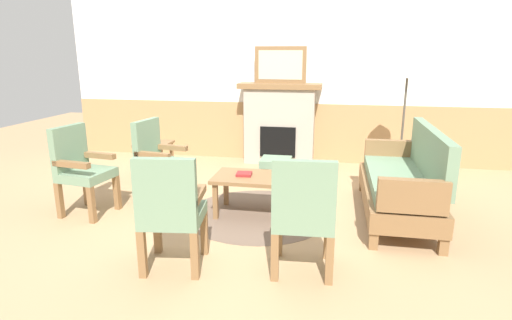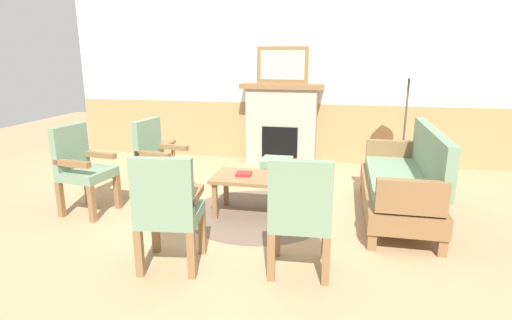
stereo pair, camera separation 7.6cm
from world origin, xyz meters
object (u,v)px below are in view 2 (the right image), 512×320
Objects in this scene: fireplace at (282,123)px; book_on_table at (244,174)px; framed_picture at (283,65)px; armchair_front_center at (300,211)px; footstool at (277,164)px; armchair_front_left at (168,207)px; side_table at (156,150)px; coffee_table at (257,181)px; armchair_near_fireplace at (81,165)px; floor_lamp_by_couch at (409,76)px; couch at (403,183)px; armchair_by_window_left at (158,157)px.

fireplace is 7.88× the size of book_on_table.
framed_picture reaches higher than armchair_front_center.
armchair_front_left is at bearing -101.67° from footstool.
framed_picture is 1.45× the size of side_table.
armchair_near_fireplace is (-1.91, -0.32, 0.15)m from coffee_table.
floor_lamp_by_couch is (1.77, -0.70, 0.80)m from fireplace.
coffee_table is 1.32m from armchair_front_center.
armchair_near_fireplace is at bearing -102.93° from side_table.
side_table is at bearing 147.90° from book_on_table.
footstool is at bearing 80.18° from book_on_table.
coffee_table is at bearing -88.20° from fireplace.
fireplace reaches higher than armchair_near_fireplace.
side_table is at bearing 150.36° from coffee_table.
armchair_front_center is at bearing -124.40° from couch.
armchair_by_window_left is at bearing -120.19° from framed_picture.
book_on_table is at bearing -139.94° from floor_lamp_by_couch.
armchair_by_window_left is at bearing 170.22° from coffee_table.
coffee_table is (-1.54, -0.22, -0.01)m from couch.
armchair_by_window_left reaches higher than coffee_table.
couch is 1.07× the size of floor_lamp_by_couch.
fireplace is 3.60m from armchair_front_left.
fireplace is 1.33× the size of armchair_near_fireplace.
floor_lamp_by_couch is (1.12, 2.74, 0.91)m from armchair_front_center.
fireplace is 1.35× the size of coffee_table.
armchair_front_left is at bearing -142.57° from couch.
floor_lamp_by_couch is at bearing 42.53° from coffee_table.
book_on_table is 0.17× the size of armchair_near_fireplace.
coffee_table is 1.12m from footstool.
armchair_front_center is (2.50, -0.86, 0.00)m from armchair_near_fireplace.
footstool is 0.41× the size of armchair_front_center.
framed_picture is 2.58m from armchair_by_window_left.
framed_picture is 3.65m from armchair_front_center.
footstool is at bearing -84.54° from fireplace.
coffee_table is 1.29m from armchair_by_window_left.
book_on_table is (-0.08, -2.26, -1.10)m from framed_picture.
footstool is at bearing 88.00° from coffee_table.
footstool is 2.37m from armchair_front_center.
coffee_table is at bearing -137.47° from floor_lamp_by_couch.
framed_picture is (0.00, 0.00, 0.91)m from fireplace.
armchair_by_window_left and armchair_front_center have the same top height.
armchair_near_fireplace is (-1.95, -1.43, 0.25)m from footstool.
armchair_by_window_left is at bearing -155.60° from floor_lamp_by_couch.
armchair_front_center is (1.85, -1.39, 0.00)m from armchair_by_window_left.
footstool is 1.68m from side_table.
armchair_near_fireplace is 1.76m from armchair_front_left.
armchair_front_center is (0.59, -1.18, 0.15)m from coffee_table.
book_on_table is at bearing -172.65° from couch.
armchair_front_center is (1.05, 0.14, 0.00)m from armchair_front_left.
floor_lamp_by_couch is (1.70, 1.56, 1.06)m from coffee_table.
couch is (1.61, -2.04, -1.16)m from framed_picture.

